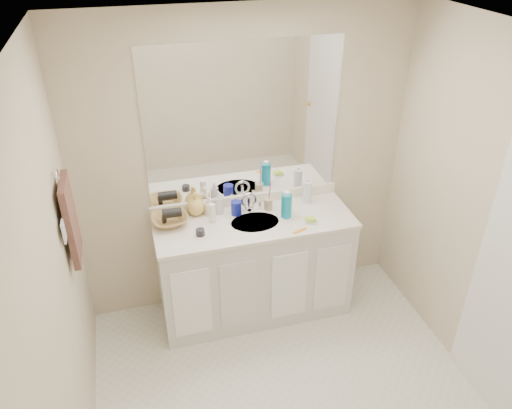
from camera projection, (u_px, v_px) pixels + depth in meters
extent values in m
cube|color=silver|center=(294.00, 408.00, 3.38)|extent=(2.60, 2.60, 0.00)
cube|color=white|center=(316.00, 47.00, 2.15)|extent=(2.60, 2.60, 0.02)
cube|color=beige|center=(245.00, 167.00, 3.84)|extent=(2.60, 0.02, 2.40)
cube|color=beige|center=(56.00, 311.00, 2.46)|extent=(0.02, 2.60, 2.40)
cube|color=beige|center=(502.00, 233.00, 3.06)|extent=(0.02, 2.60, 2.40)
cube|color=silver|center=(254.00, 268.00, 4.01)|extent=(1.50, 0.55, 0.85)
cube|color=white|center=(254.00, 222.00, 3.78)|extent=(1.52, 0.57, 0.03)
cube|color=white|center=(246.00, 199.00, 3.97)|extent=(1.52, 0.03, 0.08)
cylinder|color=beige|center=(255.00, 223.00, 3.77)|extent=(0.37, 0.37, 0.02)
cylinder|color=silver|center=(249.00, 204.00, 3.88)|extent=(0.02, 0.02, 0.11)
cube|color=white|center=(244.00, 123.00, 3.65)|extent=(1.48, 0.01, 1.20)
cylinder|color=navy|center=(236.00, 208.00, 3.83)|extent=(0.10, 0.10, 0.11)
cylinder|color=tan|center=(268.00, 204.00, 3.90)|extent=(0.08, 0.08, 0.09)
cylinder|color=#E23B94|center=(270.00, 192.00, 3.85)|extent=(0.02, 0.04, 0.19)
cylinder|color=#0E8CA9|center=(286.00, 206.00, 3.78)|extent=(0.10, 0.10, 0.19)
cylinder|color=white|center=(307.00, 192.00, 3.97)|extent=(0.09, 0.09, 0.18)
cube|color=silver|center=(310.00, 221.00, 3.76)|extent=(0.11, 0.10, 0.01)
cube|color=#B3E237|center=(310.00, 219.00, 3.75)|extent=(0.07, 0.05, 0.03)
cube|color=orange|center=(300.00, 231.00, 3.65)|extent=(0.12, 0.06, 0.00)
cylinder|color=black|center=(200.00, 232.00, 3.60)|extent=(0.08, 0.08, 0.05)
cylinder|color=white|center=(212.00, 213.00, 3.72)|extent=(0.05, 0.05, 0.15)
imported|color=silver|center=(219.00, 203.00, 3.82)|extent=(0.09, 0.09, 0.19)
imported|color=beige|center=(208.00, 206.00, 3.82)|extent=(0.09, 0.09, 0.15)
imported|color=#E9BE5A|center=(196.00, 203.00, 3.82)|extent=(0.17, 0.17, 0.18)
imported|color=#A57F42|center=(170.00, 220.00, 3.72)|extent=(0.29, 0.29, 0.07)
cylinder|color=black|center=(172.00, 213.00, 3.70)|extent=(0.15, 0.08, 0.07)
torus|color=silver|center=(58.00, 178.00, 2.93)|extent=(0.01, 0.11, 0.11)
cube|color=#402822|center=(71.00, 220.00, 3.09)|extent=(0.04, 0.32, 0.55)
cube|color=white|center=(64.00, 231.00, 2.90)|extent=(0.01, 0.08, 0.13)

